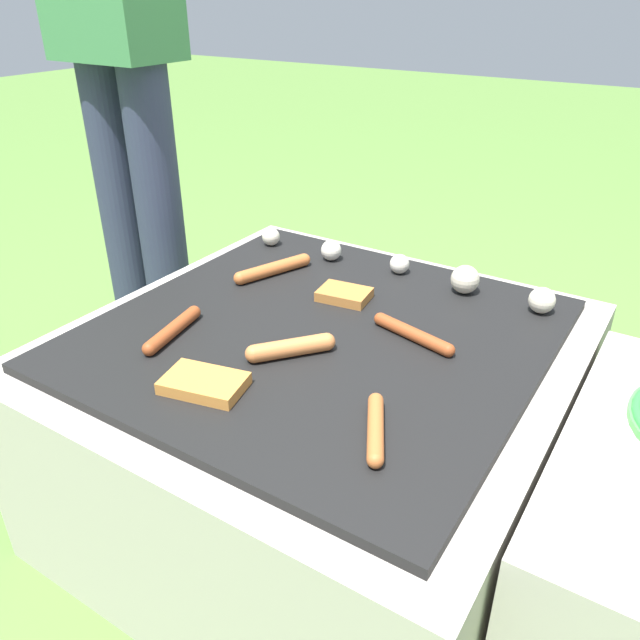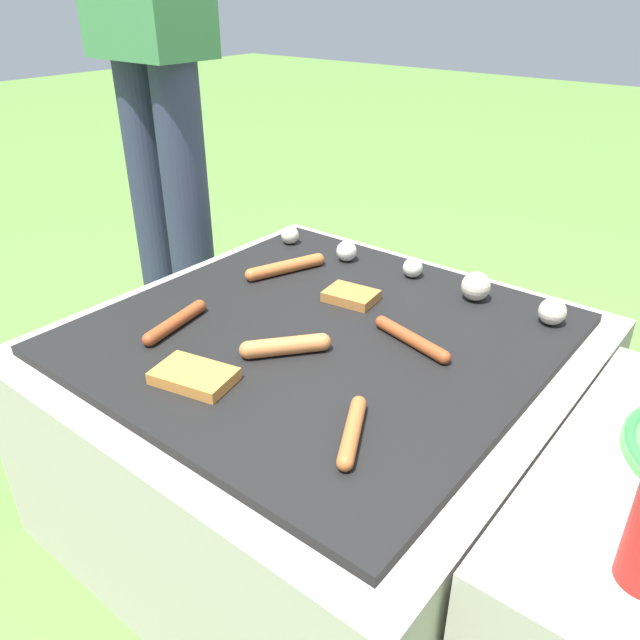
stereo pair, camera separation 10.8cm
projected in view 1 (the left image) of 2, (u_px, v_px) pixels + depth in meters
name	position (u px, v px, depth m)	size (l,w,h in m)	color
ground_plane	(320.00, 505.00, 1.36)	(14.00, 14.00, 0.00)	#567F38
grill	(320.00, 425.00, 1.26)	(0.88, 0.88, 0.44)	#B2AA9E
sausage_front_center	(291.00, 348.00, 1.07)	(0.11, 0.13, 0.03)	#C6753D
sausage_mid_right	(376.00, 428.00, 0.88)	(0.09, 0.14, 0.02)	#B7602D
sausage_mid_left	(173.00, 330.00, 1.13)	(0.05, 0.17, 0.03)	#93421E
sausage_front_left	(413.00, 334.00, 1.11)	(0.17, 0.06, 0.02)	#93421E
sausage_back_center	(273.00, 269.00, 1.36)	(0.09, 0.18, 0.03)	#B7602D
bread_slice_center	(204.00, 383.00, 0.98)	(0.14, 0.11, 0.02)	#D18438
bread_slice_right	(344.00, 294.00, 1.26)	(0.11, 0.09, 0.02)	#B27033
mushroom_row	(417.00, 269.00, 1.33)	(0.70, 0.07, 0.06)	beige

